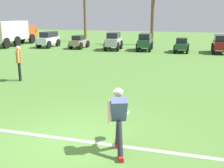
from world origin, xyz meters
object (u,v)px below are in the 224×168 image
at_px(parked_car_slot_a, 49,39).
at_px(box_truck, 14,32).
at_px(parked_car_slot_c, 114,41).
at_px(parked_car_slot_d, 145,41).
at_px(palm_tree_far_left, 85,0).
at_px(frisbee_in_flight, 124,112).
at_px(parked_car_slot_f, 220,43).
at_px(frisbee_thrower, 119,117).
at_px(palm_tree_left_of_centre, 153,8).
at_px(teammate_near_sideline, 19,60).
at_px(parked_car_slot_e, 182,45).
at_px(parked_car_slot_b, 79,42).

height_order(parked_car_slot_a, box_truck, box_truck).
xyz_separation_m(parked_car_slot_a, box_truck, (-3.64, 0.36, 0.51)).
bearing_deg(parked_car_slot_c, box_truck, 176.57).
xyz_separation_m(parked_car_slot_d, palm_tree_far_left, (-7.31, 5.75, 3.49)).
relative_size(box_truck, palm_tree_far_left, 0.89).
distance_m(frisbee_in_flight, parked_car_slot_f, 16.76).
xyz_separation_m(frisbee_thrower, palm_tree_left_of_centre, (-2.24, 21.37, 2.58)).
relative_size(parked_car_slot_d, box_truck, 0.41).
bearing_deg(frisbee_thrower, parked_car_slot_c, 105.84).
bearing_deg(palm_tree_far_left, box_truck, -130.60).
relative_size(frisbee_in_flight, parked_car_slot_f, 0.15).
relative_size(frisbee_in_flight, box_truck, 0.06).
relative_size(teammate_near_sideline, palm_tree_left_of_centre, 0.29).
relative_size(frisbee_thrower, palm_tree_far_left, 0.21).
height_order(frisbee_in_flight, parked_car_slot_e, parked_car_slot_e).
height_order(frisbee_in_flight, teammate_near_sideline, teammate_near_sideline).
xyz_separation_m(parked_car_slot_a, parked_car_slot_c, (5.97, -0.22, 0.02)).
relative_size(teammate_near_sideline, parked_car_slot_a, 0.65).
xyz_separation_m(parked_car_slot_b, parked_car_slot_c, (3.10, -0.21, 0.18)).
xyz_separation_m(parked_car_slot_e, palm_tree_left_of_centre, (-2.93, 4.67, 2.81)).
relative_size(frisbee_thrower, parked_car_slot_c, 0.58).
bearing_deg(frisbee_in_flight, parked_car_slot_e, 87.47).
distance_m(frisbee_thrower, palm_tree_far_left, 24.91).
bearing_deg(parked_car_slot_d, box_truck, 179.23).
height_order(frisbee_thrower, palm_tree_far_left, palm_tree_far_left).
relative_size(teammate_near_sideline, parked_car_slot_f, 0.65).
xyz_separation_m(parked_car_slot_a, parked_car_slot_f, (14.15, 0.20, 0.00)).
bearing_deg(parked_car_slot_b, parked_car_slot_c, -3.84).
distance_m(frisbee_thrower, palm_tree_left_of_centre, 21.64).
distance_m(frisbee_thrower, parked_car_slot_e, 16.71).
distance_m(parked_car_slot_b, parked_car_slot_e, 8.49).
distance_m(frisbee_thrower, box_truck, 22.36).
bearing_deg(parked_car_slot_e, parked_car_slot_d, 173.91).
height_order(parked_car_slot_d, parked_car_slot_f, same).
bearing_deg(palm_tree_left_of_centre, teammate_near_sideline, -102.78).
distance_m(teammate_near_sideline, box_truck, 14.63).
xyz_separation_m(frisbee_in_flight, parked_car_slot_e, (0.71, 16.07, -0.12)).
bearing_deg(box_truck, palm_tree_left_of_centre, 19.18).
height_order(parked_car_slot_a, parked_car_slot_c, parked_car_slot_c).
xyz_separation_m(teammate_near_sideline, parked_car_slot_f, (9.38, 11.82, -0.22)).
height_order(frisbee_thrower, parked_car_slot_c, frisbee_thrower).
distance_m(teammate_near_sideline, parked_car_slot_e, 13.26).
xyz_separation_m(frisbee_thrower, parked_car_slot_b, (-7.81, 16.80, -0.23)).
bearing_deg(parked_car_slot_f, parked_car_slot_c, -177.04).
bearing_deg(teammate_near_sideline, frisbee_thrower, -41.35).
bearing_deg(parked_car_slot_b, palm_tree_far_left, 106.05).
bearing_deg(parked_car_slot_a, box_truck, 174.40).
distance_m(box_truck, palm_tree_left_of_centre, 12.96).
height_order(frisbee_in_flight, parked_car_slot_f, parked_car_slot_f).
distance_m(parked_car_slot_e, palm_tree_left_of_centre, 6.18).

